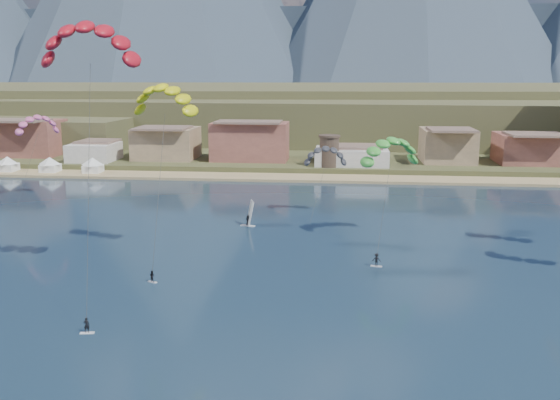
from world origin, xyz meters
name	(u,v)px	position (x,y,z in m)	size (l,w,h in m)	color
ground	(244,381)	(0.00, 0.00, 0.00)	(2400.00, 2400.00, 0.00)	black
beach	(309,178)	(0.00, 106.00, 0.25)	(2200.00, 12.00, 0.90)	tan
land	(334,99)	(0.00, 560.00, 0.00)	(2200.00, 900.00, 4.00)	brown
foothills	(374,112)	(22.39, 232.47, 9.08)	(940.00, 210.00, 18.00)	brown
town	(174,140)	(-40.00, 122.00, 8.00)	(400.00, 24.00, 12.00)	silver
watchtower	(329,151)	(5.00, 114.00, 6.37)	(5.82, 5.82, 8.60)	#47382D
beach_tents	(28,160)	(-76.25, 106.00, 3.71)	(43.40, 6.40, 5.00)	white
kitesurfer_red	(89,37)	(-21.88, 22.22, 31.36)	(12.77, 17.34, 35.13)	silver
kitesurfer_yellow	(164,95)	(-17.11, 36.34, 24.03)	(11.22, 15.57, 27.23)	silver
kitesurfer_green	(391,148)	(16.22, 49.65, 15.27)	(11.31, 20.08, 20.67)	silver
distant_kite_pink	(37,121)	(-55.98, 73.93, 16.97)	(9.13, 9.30, 19.97)	#262626
distant_kite_dark	(326,153)	(5.26, 66.57, 12.11)	(8.84, 6.02, 15.32)	#262626
windsurfer	(249,218)	(-8.08, 55.73, 1.48)	(2.72, 3.00, 4.65)	silver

